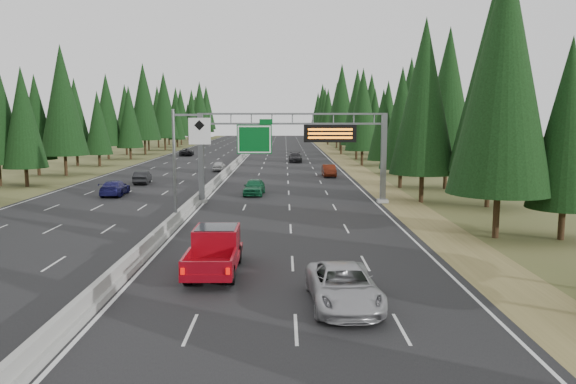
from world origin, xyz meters
name	(u,v)px	position (x,y,z in m)	size (l,w,h in m)	color
road	(239,162)	(0.00, 80.00, 0.04)	(32.00, 260.00, 0.08)	black
shoulder_right	(345,162)	(17.80, 80.00, 0.03)	(3.60, 260.00, 0.06)	olive
shoulder_left	(133,162)	(-17.80, 80.00, 0.03)	(3.60, 260.00, 0.06)	#4D5427
median_barrier	(239,160)	(0.00, 80.00, 0.41)	(0.70, 260.00, 0.85)	gray
sign_gantry	(300,143)	(8.92, 34.88, 5.27)	(16.75, 0.98, 7.80)	slate
hov_sign_pole	(183,158)	(0.58, 24.97, 4.72)	(2.80, 0.50, 8.00)	slate
tree_row_right	(374,106)	(22.15, 78.26, 9.25)	(12.30, 243.34, 18.95)	black
tree_row_left	(96,106)	(-21.88, 75.09, 9.17)	(11.91, 242.48, 18.65)	black
silver_minivan	(344,286)	(9.94, 8.00, 0.87)	(2.62, 5.69, 1.58)	#A3A2A7
red_pickup	(216,247)	(4.22, 13.28, 1.23)	(2.27, 6.35, 2.07)	black
car_ahead_green	(254,187)	(4.67, 40.00, 0.86)	(1.84, 4.58, 1.56)	#145A35
car_ahead_dkred	(329,171)	(13.19, 56.72, 0.82)	(1.57, 4.51, 1.49)	#52190B
car_ahead_dkgrey	(295,157)	(9.38, 79.33, 0.85)	(2.16, 5.30, 1.54)	black
car_ahead_white	(263,145)	(2.33, 123.20, 0.78)	(2.34, 5.07, 1.41)	white
car_ahead_far	(265,141)	(1.85, 148.32, 0.75)	(1.57, 3.90, 1.33)	black
car_onc_near	(142,177)	(-8.45, 49.35, 0.79)	(1.51, 4.32, 1.42)	black
car_onc_blue	(115,188)	(-8.66, 39.70, 0.81)	(2.04, 5.01, 1.46)	navy
car_onc_white	(219,166)	(-1.50, 64.15, 0.75)	(1.58, 3.93, 1.34)	silver
car_onc_far	(187,152)	(-11.35, 94.97, 0.81)	(2.42, 5.25, 1.46)	black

